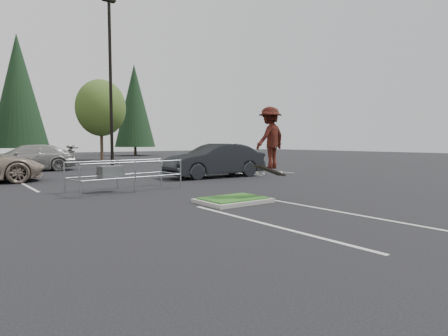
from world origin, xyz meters
TOP-DOWN VIEW (x-y plane):
  - ground at (0.00, 0.00)m, footprint 120.00×120.00m
  - grass_median at (0.00, 0.00)m, footprint 2.20×1.60m
  - stall_lines at (-1.35, 6.02)m, footprint 22.62×17.60m
  - light_pole at (0.50, 12.00)m, footprint 0.70×0.60m
  - decid_c at (5.99, 29.83)m, footprint 5.12×5.12m
  - conif_b at (0.00, 40.50)m, footprint 6.38×6.38m
  - conif_c at (14.00, 39.50)m, footprint 5.50×5.50m
  - cart_corral at (-2.12, 4.74)m, footprint 4.42×1.93m
  - skateboarder at (1.20, -0.43)m, footprint 1.44×1.00m
  - car_r_charc at (4.50, 7.28)m, footprint 5.68×2.28m
  - car_r_black at (8.00, 11.50)m, footprint 5.36×2.88m
  - car_far_silver at (-2.95, 18.00)m, footprint 6.19×2.86m

SIDE VIEW (x-z plane):
  - ground at x=0.00m, z-range 0.00..0.00m
  - stall_lines at x=-1.35m, z-range 0.00..0.01m
  - grass_median at x=0.00m, z-range 0.00..0.16m
  - cart_corral at x=-2.12m, z-range 0.16..1.37m
  - car_r_black at x=8.00m, z-range 0.00..1.73m
  - car_far_silver at x=-2.95m, z-range 0.00..1.75m
  - car_r_charc at x=4.50m, z-range 0.00..1.84m
  - skateboarder at x=1.20m, z-range 0.91..3.21m
  - light_pole at x=0.50m, z-range -0.50..9.62m
  - decid_c at x=5.99m, z-range 1.06..9.45m
  - conif_c at x=14.00m, z-range 0.60..13.10m
  - conif_b at x=0.00m, z-range 0.60..15.10m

